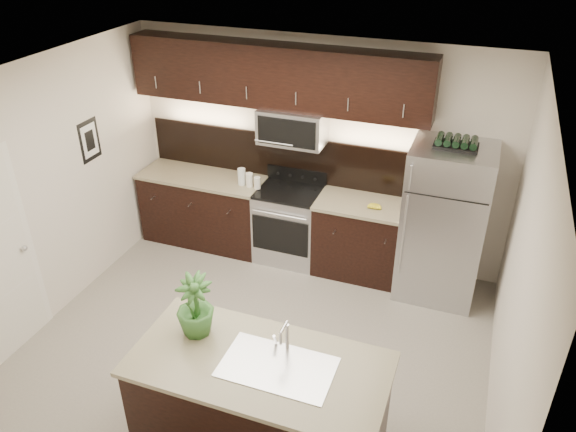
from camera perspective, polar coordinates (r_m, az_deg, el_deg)
name	(u,v)px	position (r m, az deg, el deg)	size (l,w,h in m)	color
ground	(255,348)	(5.85, -3.40, -13.23)	(4.50, 4.50, 0.00)	gray
room_walls	(235,200)	(4.87, -5.37, 1.60)	(4.52, 4.02, 2.71)	beige
counter_run	(274,221)	(6.96, -1.47, -0.53)	(3.51, 0.65, 0.94)	black
upper_fixtures	(279,86)	(6.41, -0.95, 13.06)	(3.49, 0.40, 1.66)	black
island	(260,406)	(4.69, -2.83, -18.71)	(1.96, 0.96, 0.94)	black
sink_faucet	(278,365)	(4.31, -1.03, -14.88)	(0.84, 0.50, 0.28)	silver
refrigerator	(444,223)	(6.33, 15.53, -0.69)	(0.86, 0.77, 1.78)	#B2B2B7
wine_rack	(457,143)	(5.93, 16.75, 7.16)	(0.44, 0.27, 0.10)	black
plant	(195,306)	(4.48, -9.44, -8.96)	(0.30, 0.30, 0.53)	#316227
canisters	(248,179)	(6.75, -4.13, 3.77)	(0.30, 0.12, 0.21)	silver
french_press	(409,202)	(6.28, 12.22, 1.37)	(0.12, 0.12, 0.34)	silver
bananas	(371,205)	(6.35, 8.41, 1.08)	(0.16, 0.13, 0.05)	gold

